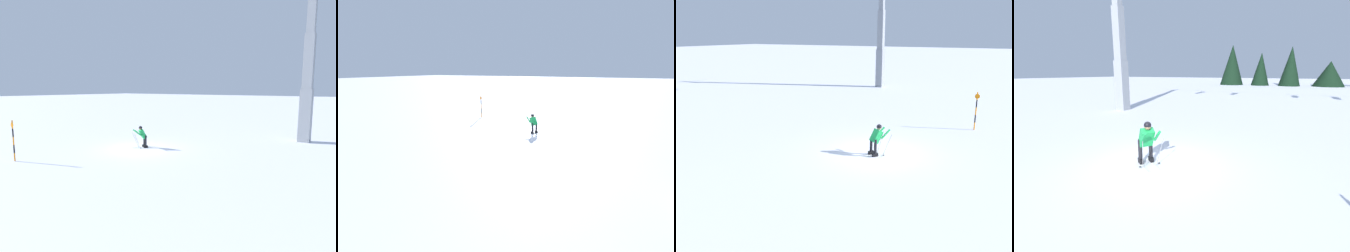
# 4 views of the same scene
# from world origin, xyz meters

# --- Properties ---
(ground_plane) EXTENTS (260.00, 260.00, 0.00)m
(ground_plane) POSITION_xyz_m (0.00, 0.00, 0.00)
(ground_plane) COLOR white
(skier_carving_main) EXTENTS (1.68, 1.39, 1.61)m
(skier_carving_main) POSITION_xyz_m (-0.31, -0.10, 0.85)
(skier_carving_main) COLOR white
(skier_carving_main) RESTS_ON ground_plane
(lift_tower_near) EXTENTS (0.80, 2.50, 12.30)m
(lift_tower_near) POSITION_xyz_m (-8.95, 8.22, 5.08)
(lift_tower_near) COLOR gray
(lift_tower_near) RESTS_ON ground_plane
(tree_line_ridge) EXTENTS (33.74, 8.03, 9.68)m
(tree_line_ridge) POSITION_xyz_m (0.24, 52.92, 4.19)
(tree_line_ridge) COLOR black
(tree_line_ridge) RESTS_ON ground_plane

